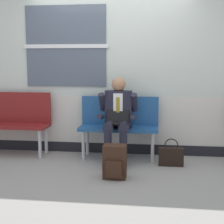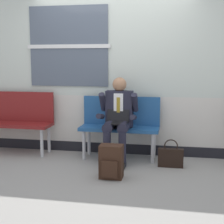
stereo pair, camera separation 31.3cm
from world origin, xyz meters
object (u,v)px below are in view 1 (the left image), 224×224
bench_with_person (119,122)px  backpack (115,162)px  handbag (171,156)px  bench_empty (8,118)px  person_seated (118,117)px

bench_with_person → backpack: (0.05, -0.96, -0.34)m
backpack → handbag: size_ratio=1.08×
bench_empty → handbag: bearing=-8.0°
bench_with_person → backpack: 1.02m
bench_with_person → person_seated: person_seated is taller
person_seated → backpack: (0.05, -0.76, -0.46)m
handbag → bench_with_person: bearing=155.3°
bench_with_person → backpack: bearing=-87.2°
person_seated → bench_empty: bearing=173.4°
backpack → bench_with_person: bearing=92.8°
bench_with_person → bench_empty: bearing=179.8°
bench_empty → handbag: (2.58, -0.36, -0.43)m
backpack → person_seated: bearing=93.6°
person_seated → backpack: size_ratio=2.89×
bench_with_person → handbag: size_ratio=2.99×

